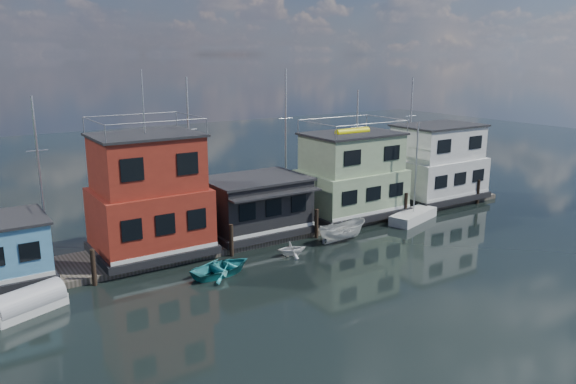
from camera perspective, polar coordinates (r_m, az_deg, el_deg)
ground at (r=33.06m, az=8.10°, el=-9.77°), size 160.00×160.00×0.00m
dock at (r=42.13m, az=-2.67°, el=-4.11°), size 48.00×5.00×0.40m
houseboat_red at (r=37.65m, az=-13.95°, el=-0.51°), size 7.40×5.90×11.86m
houseboat_dark at (r=41.24m, az=-3.29°, el=-1.30°), size 7.40×6.10×4.06m
houseboat_green at (r=45.99m, az=6.46°, el=1.66°), size 8.40×5.90×7.03m
houseboat_white at (r=52.82m, az=14.88°, el=2.84°), size 8.40×5.90×6.66m
pilings at (r=39.41m, az=-1.03°, el=-4.00°), size 42.28×0.28×2.20m
background_masts at (r=48.29m, az=-1.48°, el=4.74°), size 36.40×0.16×12.00m
tarp_runabout at (r=32.70m, az=-24.88°, el=-10.18°), size 4.01×2.70×1.52m
dinghy_white at (r=37.69m, az=0.34°, el=-5.76°), size 2.37×2.17×1.05m
dinghy_teal at (r=34.99m, az=-6.69°, el=-7.63°), size 4.47×3.53×0.84m
motorboat at (r=40.71m, az=5.52°, el=-3.99°), size 3.97×1.70×1.50m
day_sailer at (r=46.60m, az=12.61°, el=-2.35°), size 5.33×3.09×7.98m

